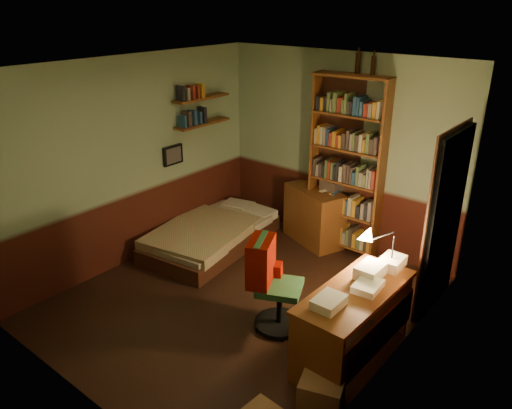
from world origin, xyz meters
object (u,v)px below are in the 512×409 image
Objects in this scene: dresser at (314,216)px; desk at (353,323)px; mini_stereo at (331,185)px; office_chair at (280,281)px; bookshelf at (347,167)px; cardboard_box_b at (322,393)px; bed at (212,227)px; desk_lamp at (393,245)px.

desk is (1.62, -1.83, -0.02)m from dresser.
office_chair reaches higher than mini_stereo.
cardboard_box_b is (1.34, -2.64, -1.04)m from bookshelf.
bookshelf reaches higher than desk.
bookshelf reaches higher than cardboard_box_b.
dresser is 2.43× the size of cardboard_box_b.
dresser reaches higher than bed.
desk_lamp is at bearing 92.29° from cardboard_box_b.
desk is (2.63, -0.81, 0.08)m from bed.
dresser is 0.37× the size of bookshelf.
desk_lamp is 1.18m from office_chair.
mini_stereo is at bearing 120.37° from cardboard_box_b.
office_chair reaches higher than dresser.
mini_stereo reaches higher than desk.
bookshelf reaches higher than dresser.
mini_stereo reaches higher than bed.
desk is at bearing -64.45° from bookshelf.
bed is 2.19× the size of dresser.
desk is 1.26× the size of office_chair.
desk is at bearing -46.84° from mini_stereo.
desk is 0.84m from office_chair.
bed is 1.40× the size of desk.
office_chair is at bearing -33.17° from bed.
dresser is 3.36× the size of mini_stereo.
mini_stereo is 2.48m from desk.
dresser is 1.72× the size of desk_lamp.
desk_lamp is (1.52, -1.38, 0.14)m from mini_stereo.
desk_lamp is (1.69, -1.26, 0.60)m from dresser.
office_chair is (0.81, -1.90, 0.15)m from dresser.
dresser is at bearing 132.91° from desk.
desk reaches higher than bed.
bed reaches higher than cardboard_box_b.
office_chair is at bearing -153.41° from desk_lamp.
cardboard_box_b is (1.74, -2.56, -0.26)m from dresser.
office_chair is 3.01× the size of cardboard_box_b.
desk is 0.85m from desk_lamp.
bed is at bearing 165.46° from desk_lamp.
mini_stereo is at bearing 36.88° from bed.
desk_lamp is at bearing -53.09° from bookshelf.
office_chair reaches higher than cardboard_box_b.
desk is (1.22, -1.92, -0.81)m from bookshelf.
desk_lamp is at bearing 84.63° from desk.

